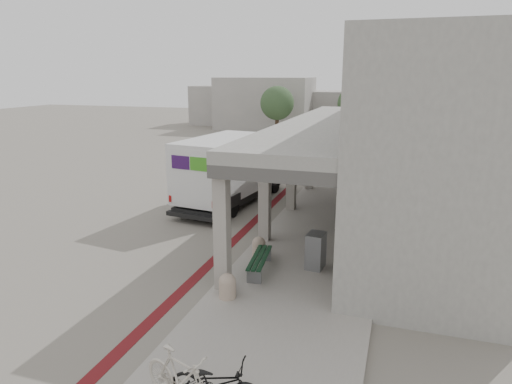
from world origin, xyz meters
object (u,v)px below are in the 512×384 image
(fedex_truck, at_px, (232,167))
(bicycle_cream, at_px, (181,379))
(bicycle_black, at_px, (216,383))
(bench, at_px, (260,261))
(utility_cabinet, at_px, (316,251))

(fedex_truck, xyz_separation_m, bicycle_cream, (4.02, -13.18, -1.02))
(fedex_truck, bearing_deg, bicycle_black, -62.77)
(bench, height_order, utility_cabinet, utility_cabinet)
(fedex_truck, relative_size, utility_cabinet, 6.94)
(bicycle_cream, bearing_deg, bicycle_black, -47.39)
(fedex_truck, height_order, utility_cabinet, fedex_truck)
(utility_cabinet, bearing_deg, fedex_truck, 134.23)
(bench, distance_m, utility_cabinet, 1.75)
(fedex_truck, bearing_deg, bench, -55.82)
(fedex_truck, distance_m, bicycle_cream, 13.82)
(bicycle_cream, bearing_deg, utility_cabinet, 11.28)
(bench, xyz_separation_m, bicycle_cream, (0.42, -5.94, 0.22))
(bicycle_black, bearing_deg, fedex_truck, 15.69)
(utility_cabinet, relative_size, bicycle_cream, 0.60)
(bench, bearing_deg, bicycle_cream, -92.52)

